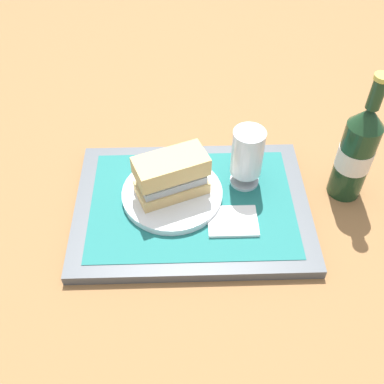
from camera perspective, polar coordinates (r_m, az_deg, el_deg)
name	(u,v)px	position (r m, az deg, el deg)	size (l,w,h in m)	color
ground_plane	(192,210)	(0.88, 0.00, -2.21)	(3.00, 3.00, 0.00)	olive
tray	(192,206)	(0.87, 0.00, -1.78)	(0.44, 0.32, 0.02)	#4C5156
placemat	(192,203)	(0.86, 0.00, -1.32)	(0.38, 0.27, 0.00)	#1E6B66
plate	(172,194)	(0.87, -2.47, -0.24)	(0.19, 0.19, 0.01)	white
sandwich	(173,175)	(0.83, -2.36, 2.15)	(0.14, 0.11, 0.08)	tan
beer_glass	(247,156)	(0.86, 6.86, 4.46)	(0.06, 0.06, 0.12)	silver
napkin_folded	(233,221)	(0.83, 5.07, -3.62)	(0.09, 0.07, 0.01)	white
beer_bottle	(356,152)	(0.89, 19.74, 4.74)	(0.07, 0.07, 0.27)	#19381E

